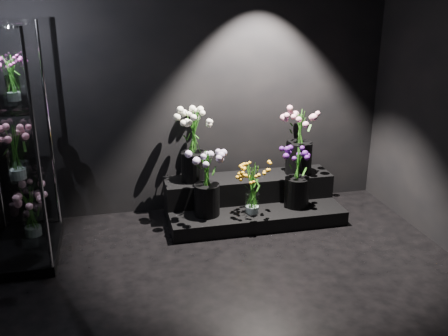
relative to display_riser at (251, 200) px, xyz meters
name	(u,v)px	position (x,y,z in m)	size (l,w,h in m)	color
floor	(249,312)	(-0.48, -1.65, -0.16)	(4.00, 4.00, 0.00)	black
wall_back	(198,78)	(-0.48, 0.35, 1.24)	(4.00, 4.00, 0.00)	black
display_riser	(251,200)	(0.00, 0.00, 0.00)	(1.77, 0.79, 0.39)	black
display_case	(12,148)	(-2.19, -0.38, 0.84)	(0.55, 0.91, 2.01)	black
bouquet_orange_bells	(253,189)	(-0.07, -0.28, 0.24)	(0.26, 0.26, 0.51)	white
bouquet_lilac	(207,180)	(-0.51, -0.21, 0.35)	(0.41, 0.41, 0.65)	black
bouquet_purple	(298,175)	(0.42, -0.21, 0.33)	(0.35, 0.35, 0.63)	black
bouquet_cream_roses	(194,143)	(-0.57, 0.12, 0.63)	(0.43, 0.43, 0.73)	black
bouquet_pink_roses	(300,138)	(0.54, 0.08, 0.62)	(0.37, 0.37, 0.69)	black
bouquet_case_pink	(15,150)	(-2.14, -0.53, 0.87)	(0.31, 0.31, 0.47)	white
bouquet_case_magenta	(11,76)	(-2.13, -0.27, 1.42)	(0.27, 0.27, 0.39)	white
bouquet_case_base_pink	(31,211)	(-2.15, -0.18, 0.18)	(0.39, 0.39, 0.48)	white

